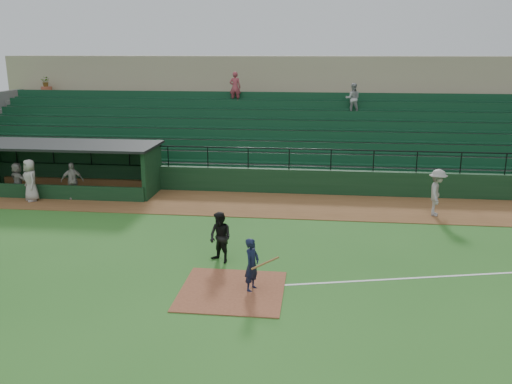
# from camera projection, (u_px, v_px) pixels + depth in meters

# --- Properties ---
(ground) EXTENTS (90.00, 90.00, 0.00)m
(ground) POSITION_uv_depth(u_px,v_px,m) (237.00, 277.00, 16.50)
(ground) COLOR #265D1E
(ground) RESTS_ON ground
(warning_track) EXTENTS (40.00, 4.00, 0.03)m
(warning_track) POSITION_uv_depth(u_px,v_px,m) (264.00, 205.00, 24.17)
(warning_track) COLOR brown
(warning_track) RESTS_ON ground
(home_plate_dirt) EXTENTS (3.00, 3.00, 0.03)m
(home_plate_dirt) POSITION_uv_depth(u_px,v_px,m) (232.00, 291.00, 15.54)
(home_plate_dirt) COLOR brown
(home_plate_dirt) RESTS_ON ground
(foul_line) EXTENTS (17.49, 4.44, 0.01)m
(foul_line) POSITION_uv_depth(u_px,v_px,m) (495.00, 274.00, 16.74)
(foul_line) COLOR white
(foul_line) RESTS_ON ground
(stadium_structure) EXTENTS (38.00, 13.08, 6.40)m
(stadium_structure) POSITION_uv_depth(u_px,v_px,m) (279.00, 128.00, 31.70)
(stadium_structure) COLOR black
(stadium_structure) RESTS_ON ground
(dugout) EXTENTS (8.90, 3.20, 2.42)m
(dugout) POSITION_uv_depth(u_px,v_px,m) (72.00, 164.00, 26.43)
(dugout) COLOR black
(dugout) RESTS_ON ground
(batter_at_plate) EXTENTS (1.07, 0.71, 1.60)m
(batter_at_plate) POSITION_uv_depth(u_px,v_px,m) (252.00, 265.00, 15.40)
(batter_at_plate) COLOR black
(batter_at_plate) RESTS_ON ground
(umpire) EXTENTS (1.05, 0.99, 1.70)m
(umpire) POSITION_uv_depth(u_px,v_px,m) (220.00, 237.00, 17.48)
(umpire) COLOR black
(umpire) RESTS_ON ground
(runner) EXTENTS (1.01, 1.42, 1.98)m
(runner) POSITION_uv_depth(u_px,v_px,m) (437.00, 193.00, 22.31)
(runner) COLOR gray
(runner) RESTS_ON warning_track
(dugout_player_a) EXTENTS (1.09, 0.75, 1.73)m
(dugout_player_a) POSITION_uv_depth(u_px,v_px,m) (72.00, 181.00, 24.86)
(dugout_player_a) COLOR #9A9690
(dugout_player_a) RESTS_ON warning_track
(dugout_player_b) EXTENTS (1.11, 1.11, 1.94)m
(dugout_player_b) POSITION_uv_depth(u_px,v_px,m) (30.00, 180.00, 24.52)
(dugout_player_b) COLOR #ABA5A0
(dugout_player_b) RESTS_ON warning_track
(dugout_player_c) EXTENTS (1.53, 1.22, 1.63)m
(dugout_player_c) POSITION_uv_depth(u_px,v_px,m) (18.00, 179.00, 25.33)
(dugout_player_c) COLOR gray
(dugout_player_c) RESTS_ON warning_track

